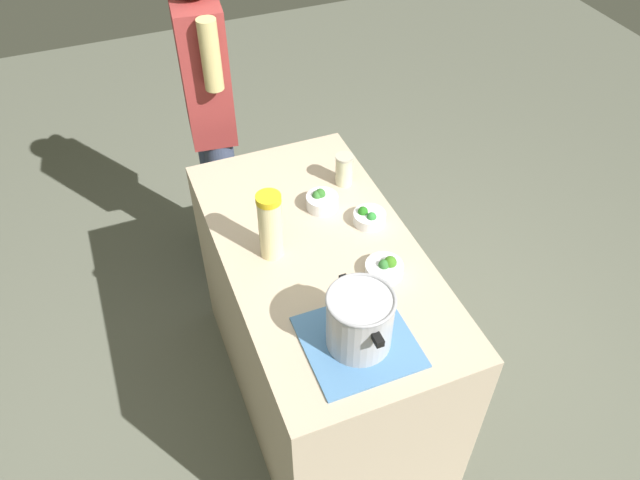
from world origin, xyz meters
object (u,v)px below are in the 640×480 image
Objects in this scene: cooking_pot at (360,320)px; mason_jar at (344,170)px; person_cook at (210,115)px; lemonade_pitcher at (270,226)px; broccoli_bowl_center at (322,201)px; broccoli_bowl_back at (385,268)px; broccoli_bowl_front at (369,217)px.

cooking_pot is 2.08× the size of mason_jar.
person_cook reaches higher than mason_jar.
lemonade_pitcher is 1.00m from person_cook.
mason_jar reaches higher than broccoli_bowl_center.
cooking_pot is at bearing -175.82° from person_cook.
lemonade_pitcher reaches higher than mason_jar.
cooking_pot reaches higher than broccoli_bowl_back.
broccoli_bowl_front is (-0.25, 0.01, -0.04)m from mason_jar.
lemonade_pitcher reaches higher than broccoli_bowl_back.
mason_jar is (0.28, -0.40, -0.07)m from lemonade_pitcher.
broccoli_bowl_back is at bearing -165.65° from person_cook.
broccoli_bowl_back is 1.27m from person_cook.
mason_jar is at bearing -7.20° from broccoli_bowl_back.
mason_jar is 0.08× the size of person_cook.
cooking_pot reaches higher than mason_jar.
lemonade_pitcher is 2.18× the size of broccoli_bowl_front.
broccoli_bowl_back is at bearing -40.91° from cooking_pot.
broccoli_bowl_back is at bearing -169.59° from broccoli_bowl_center.
broccoli_bowl_front is 0.26m from broccoli_bowl_back.
broccoli_bowl_back reaches higher than broccoli_bowl_front.
cooking_pot is 2.25× the size of broccoli_bowl_center.
person_cook is (1.46, 0.11, -0.13)m from cooking_pot.
broccoli_bowl_center is (-0.11, 0.14, -0.04)m from mason_jar.
cooking_pot is 1.04× the size of lemonade_pitcher.
mason_jar is at bearing -52.70° from broccoli_bowl_center.
mason_jar is at bearing -152.09° from person_cook.
broccoli_bowl_front is 1.04m from person_cook.
broccoli_bowl_center is 0.86m from person_cook.
person_cook is (1.23, 0.31, -0.04)m from broccoli_bowl_back.
broccoli_bowl_center is 0.07× the size of person_cook.
person_cook is (0.82, 0.24, -0.04)m from broccoli_bowl_center.
broccoli_bowl_front is at bearing -12.98° from broccoli_bowl_back.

